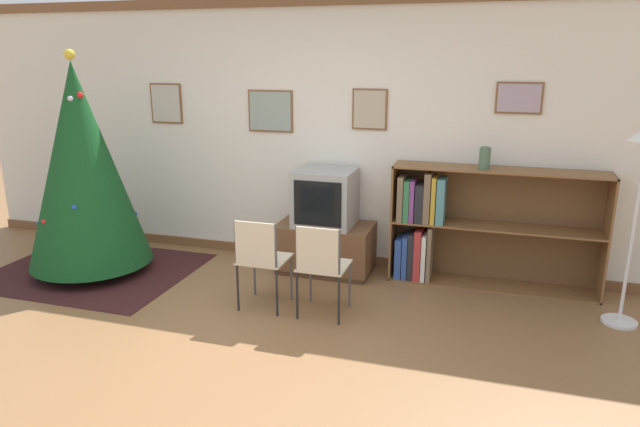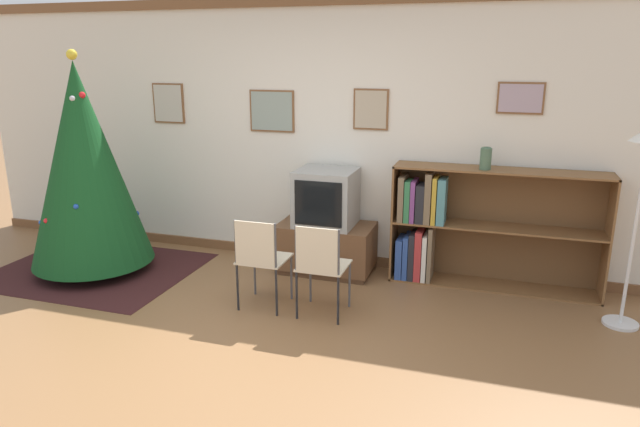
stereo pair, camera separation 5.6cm
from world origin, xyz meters
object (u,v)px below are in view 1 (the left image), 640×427
(television, at_px, (325,197))
(folding_chair_left, at_px, (260,258))
(tv_console, at_px, (325,248))
(bookshelf, at_px, (456,227))
(folding_chair_right, at_px, (321,265))
(vase, at_px, (485,158))
(christmas_tree, at_px, (82,166))

(television, height_order, folding_chair_left, television)
(tv_console, relative_size, bookshelf, 0.49)
(folding_chair_right, xyz_separation_m, vase, (1.22, 1.09, 0.77))
(folding_chair_right, bearing_deg, christmas_tree, 172.62)
(folding_chair_left, bearing_deg, bookshelf, 36.39)
(vase, bearing_deg, television, -177.78)
(folding_chair_left, relative_size, vase, 4.02)
(folding_chair_left, relative_size, folding_chair_right, 1.00)
(tv_console, height_order, vase, vase)
(tv_console, xyz_separation_m, television, (0.00, -0.00, 0.53))
(folding_chair_right, bearing_deg, tv_console, 104.70)
(tv_console, relative_size, vase, 4.68)
(tv_console, bearing_deg, christmas_tree, -162.80)
(television, height_order, folding_chair_right, television)
(christmas_tree, xyz_separation_m, bookshelf, (3.55, 0.81, -0.55))
(bookshelf, xyz_separation_m, vase, (0.21, -0.05, 0.69))
(folding_chair_left, xyz_separation_m, folding_chair_right, (0.54, 0.00, 0.00))
(tv_console, relative_size, folding_chair_left, 1.16)
(christmas_tree, height_order, vase, christmas_tree)
(vase, bearing_deg, bookshelf, 166.37)
(christmas_tree, relative_size, television, 3.81)
(folding_chair_left, bearing_deg, tv_console, 75.30)
(bookshelf, bearing_deg, folding_chair_left, -143.61)
(folding_chair_left, height_order, bookshelf, bookshelf)
(christmas_tree, distance_m, folding_chair_right, 2.64)
(television, distance_m, folding_chair_right, 1.11)
(folding_chair_right, bearing_deg, vase, 41.74)
(christmas_tree, distance_m, television, 2.40)
(christmas_tree, xyz_separation_m, television, (2.27, 0.70, -0.32))
(christmas_tree, relative_size, folding_chair_right, 2.67)
(christmas_tree, xyz_separation_m, folding_chair_left, (2.00, -0.33, -0.63))
(tv_console, height_order, television, television)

